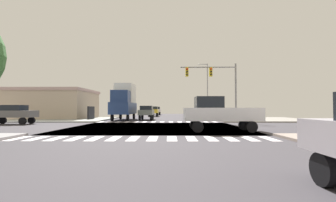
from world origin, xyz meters
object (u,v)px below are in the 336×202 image
object	(u,v)px
pickup_crossing_1	(219,112)
traffic_signal_mast	(214,79)
street_lamp	(206,86)
sedan_farside_2	(147,112)
sedan_queued_3	(153,111)
sedan_leading_4	(13,113)
sedan_outer_6	(157,110)
box_truck_trailing_1	(124,101)
bank_building	(37,104)

from	to	relation	value
pickup_crossing_1	traffic_signal_mast	bearing A→B (deg)	-9.03
street_lamp	sedan_farside_2	size ratio (longest dim) A/B	2.19
sedan_queued_3	sedan_leading_4	bearing A→B (deg)	60.06
street_lamp	pickup_crossing_1	xyz separation A→B (m)	(-3.03, -25.30, -4.23)
sedan_leading_4	sedan_outer_6	distance (m)	33.95
sedan_farside_2	box_truck_trailing_1	size ratio (longest dim) A/B	0.60
street_lamp	pickup_crossing_1	bearing A→B (deg)	-96.84
street_lamp	bank_building	world-z (taller)	street_lamp
street_lamp	bank_building	bearing A→B (deg)	-166.71
pickup_crossing_1	sedan_outer_6	size ratio (longest dim) A/B	1.19
bank_building	sedan_queued_3	bearing A→B (deg)	29.12
street_lamp	pickup_crossing_1	world-z (taller)	street_lamp
pickup_crossing_1	sedan_farside_2	bearing A→B (deg)	22.75
sedan_outer_6	pickup_crossing_1	bearing A→B (deg)	99.52
sedan_queued_3	box_truck_trailing_1	distance (m)	13.36
bank_building	sedan_farside_2	size ratio (longest dim) A/B	4.07
sedan_farside_2	pickup_crossing_1	size ratio (longest dim) A/B	0.84
street_lamp	pickup_crossing_1	size ratio (longest dim) A/B	1.84
sedan_queued_3	box_truck_trailing_1	bearing A→B (deg)	76.94
traffic_signal_mast	street_lamp	xyz separation A→B (m)	(1.35, 14.70, 0.63)
pickup_crossing_1	bank_building	bearing A→B (deg)	50.62
sedan_farside_2	pickup_crossing_1	distance (m)	16.76
bank_building	sedan_leading_4	distance (m)	12.92
bank_building	sedan_outer_6	distance (m)	25.77
street_lamp	sedan_outer_6	world-z (taller)	street_lamp
sedan_farside_2	sedan_leading_4	distance (m)	14.96
sedan_leading_4	sedan_outer_6	xyz separation A→B (m)	(12.34, 31.63, 0.00)
box_truck_trailing_1	bank_building	bearing A→B (deg)	-14.62
sedan_farside_2	pickup_crossing_1	xyz separation A→B (m)	(6.48, -15.46, 0.17)
sedan_farside_2	sedan_leading_4	xyz separation A→B (m)	(-12.34, -8.46, 0.00)
sedan_outer_6	traffic_signal_mast	bearing A→B (deg)	106.24
sedan_queued_3	pickup_crossing_1	bearing A→B (deg)	102.84
pickup_crossing_1	sedan_outer_6	world-z (taller)	pickup_crossing_1
street_lamp	sedan_farside_2	distance (m)	14.38
traffic_signal_mast	sedan_farside_2	world-z (taller)	traffic_signal_mast
sedan_queued_3	sedan_outer_6	world-z (taller)	same
traffic_signal_mast	sedan_queued_3	xyz separation A→B (m)	(-8.17, 17.83, -3.77)
traffic_signal_mast	bank_building	size ratio (longest dim) A/B	0.38
pickup_crossing_1	box_truck_trailing_1	bearing A→B (deg)	31.46
bank_building	sedan_leading_4	size ratio (longest dim) A/B	4.07
traffic_signal_mast	box_truck_trailing_1	size ratio (longest dim) A/B	0.92
sedan_outer_6	sedan_leading_4	bearing A→B (deg)	68.68
sedan_farside_2	traffic_signal_mast	bearing A→B (deg)	149.26
bank_building	box_truck_trailing_1	xyz separation A→B (m)	(13.77, -3.59, 0.39)
sedan_farside_2	street_lamp	bearing A→B (deg)	-134.03
sedan_queued_3	street_lamp	bearing A→B (deg)	161.77
traffic_signal_mast	street_lamp	distance (m)	14.77
bank_building	box_truck_trailing_1	distance (m)	14.24
bank_building	pickup_crossing_1	bearing A→B (deg)	-39.38
sedan_farside_2	sedan_leading_4	size ratio (longest dim) A/B	1.00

